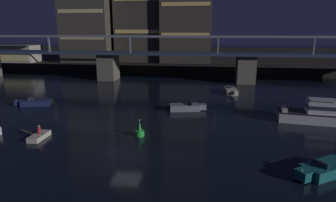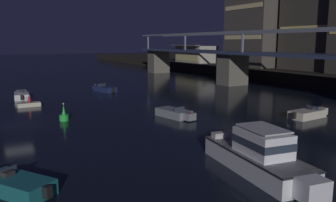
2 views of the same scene
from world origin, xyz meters
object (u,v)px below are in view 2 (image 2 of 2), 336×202
(speedboat_near_center, at_px, (22,96))
(speedboat_mid_left, at_px, (308,114))
(channel_buoy, at_px, (64,116))
(cabin_cruiser_near_left, at_px, (259,155))
(river_bridge, at_px, (298,66))
(dinghy_with_paddler, at_px, (29,104))
(speedboat_mid_center, at_px, (14,184))
(speedboat_near_right, at_px, (175,113))
(waterfront_pavilion, at_px, (196,54))
(speedboat_mid_right, at_px, (104,89))

(speedboat_near_center, distance_m, speedboat_mid_left, 36.33)
(speedboat_mid_left, distance_m, channel_buoy, 24.55)
(cabin_cruiser_near_left, height_order, speedboat_near_center, cabin_cruiser_near_left)
(river_bridge, distance_m, dinghy_with_paddler, 36.40)
(cabin_cruiser_near_left, height_order, channel_buoy, cabin_cruiser_near_left)
(river_bridge, bearing_deg, cabin_cruiser_near_left, -52.69)
(river_bridge, relative_size, dinghy_with_paddler, 35.49)
(speedboat_mid_center, bearing_deg, speedboat_near_center, 173.39)
(speedboat_near_right, bearing_deg, channel_buoy, -110.76)
(speedboat_near_center, xyz_separation_m, speedboat_mid_center, (31.80, -3.69, 0.00))
(waterfront_pavilion, height_order, cabin_cruiser_near_left, waterfront_pavilion)
(speedboat_mid_center, bearing_deg, waterfront_pavilion, 139.93)
(speedboat_mid_center, height_order, speedboat_mid_right, same)
(speedboat_mid_left, relative_size, speedboat_mid_right, 1.01)
(speedboat_near_center, bearing_deg, speedboat_near_right, 31.44)
(speedboat_near_right, bearing_deg, speedboat_near_center, -148.56)
(river_bridge, distance_m, cabin_cruiser_near_left, 32.55)
(speedboat_mid_left, bearing_deg, speedboat_mid_right, -156.71)
(river_bridge, bearing_deg, speedboat_near_right, -79.57)
(speedboat_mid_right, bearing_deg, speedboat_near_center, -83.97)
(waterfront_pavilion, relative_size, speedboat_near_center, 2.37)
(waterfront_pavilion, xyz_separation_m, cabin_cruiser_near_left, (64.18, -37.68, -3.39))
(cabin_cruiser_near_left, distance_m, speedboat_near_center, 36.99)
(speedboat_mid_left, bearing_deg, speedboat_near_right, -119.47)
(waterfront_pavilion, xyz_separation_m, dinghy_with_paddler, (35.13, -46.85, -4.16))
(speedboat_mid_center, height_order, dinghy_with_paddler, dinghy_with_paddler)
(river_bridge, distance_m, channel_buoy, 33.10)
(river_bridge, relative_size, channel_buoy, 52.77)
(cabin_cruiser_near_left, bearing_deg, speedboat_mid_left, 120.29)
(speedboat_mid_left, height_order, speedboat_mid_right, same)
(speedboat_near_center, relative_size, speedboat_near_right, 1.00)
(speedboat_mid_right, bearing_deg, river_bridge, 52.72)
(waterfront_pavilion, height_order, speedboat_mid_center, waterfront_pavilion)
(waterfront_pavilion, xyz_separation_m, speedboat_mid_center, (60.17, -50.62, -4.02))
(cabin_cruiser_near_left, distance_m, speedboat_mid_left, 17.41)
(cabin_cruiser_near_left, height_order, speedboat_near_right, cabin_cruiser_near_left)
(speedboat_near_center, bearing_deg, cabin_cruiser_near_left, 14.49)
(cabin_cruiser_near_left, relative_size, channel_buoy, 5.30)
(speedboat_near_right, distance_m, channel_buoy, 11.01)
(waterfront_pavilion, xyz_separation_m, speedboat_mid_right, (27.10, -34.84, -4.02))
(river_bridge, distance_m, speedboat_mid_center, 41.92)
(speedboat_near_center, relative_size, channel_buoy, 2.97)
(cabin_cruiser_near_left, bearing_deg, speedboat_near_center, -165.51)
(speedboat_mid_left, height_order, channel_buoy, channel_buoy)
(channel_buoy, bearing_deg, waterfront_pavilion, 135.00)
(speedboat_near_right, bearing_deg, speedboat_mid_left, 60.53)
(river_bridge, relative_size, waterfront_pavilion, 7.49)
(speedboat_near_center, height_order, speedboat_mid_center, same)
(speedboat_mid_right, relative_size, dinghy_with_paddler, 1.98)
(speedboat_mid_right, bearing_deg, speedboat_mid_center, -25.51)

